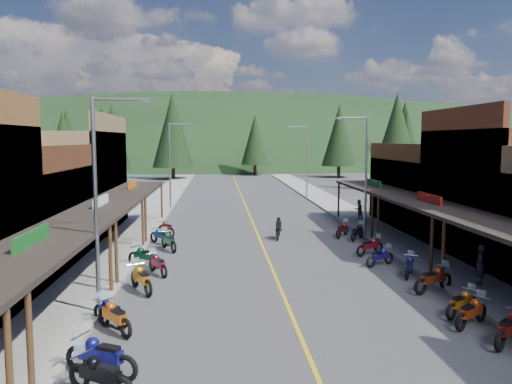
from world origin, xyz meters
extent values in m
plane|color=#38383A|center=(0.00, 0.00, 0.00)|extent=(220.00, 220.00, 0.00)
cube|color=gold|center=(0.00, 20.00, 0.01)|extent=(0.15, 90.00, 0.01)
cube|color=gray|center=(-8.70, 20.00, 0.07)|extent=(3.40, 94.00, 0.15)
cube|color=gray|center=(8.70, 20.00, 0.07)|extent=(3.40, 94.00, 0.15)
cylinder|color=#472D19|center=(-7.20, -13.60, 1.50)|extent=(0.16, 0.16, 3.00)
cube|color=black|center=(-8.70, -7.90, 3.00)|extent=(3.20, 10.20, 0.18)
cylinder|color=#472D19|center=(-7.20, -12.40, 1.50)|extent=(0.16, 0.16, 3.00)
cylinder|color=#472D19|center=(-7.20, -3.40, 1.50)|extent=(0.16, 0.16, 3.00)
cube|color=#14591E|center=(-8.70, -7.90, 3.20)|extent=(0.12, 3.00, 0.70)
cube|color=#3F2111|center=(-10.15, 1.70, 3.10)|extent=(0.30, 9.00, 6.20)
cube|color=black|center=(-8.70, 1.70, 3.00)|extent=(3.20, 9.00, 0.18)
cylinder|color=#472D19|center=(-7.20, -2.20, 1.50)|extent=(0.16, 0.16, 3.00)
cylinder|color=#472D19|center=(-7.20, 5.60, 1.50)|extent=(0.16, 0.16, 3.00)
cube|color=silver|center=(-8.70, 1.70, 3.20)|extent=(0.12, 3.00, 0.70)
cube|color=brown|center=(-14.00, 11.30, 3.50)|extent=(8.00, 10.20, 7.00)
cube|color=brown|center=(-10.15, 11.30, 4.10)|extent=(0.30, 10.20, 8.20)
cube|color=black|center=(-8.70, 11.30, 3.00)|extent=(3.20, 10.20, 0.18)
cylinder|color=#472D19|center=(-7.20, 6.80, 1.50)|extent=(0.16, 0.16, 3.00)
cylinder|color=#472D19|center=(-7.20, 15.80, 1.50)|extent=(0.16, 0.16, 3.00)
cube|color=#CC590C|center=(-8.70, 11.30, 3.20)|extent=(0.12, 3.00, 0.70)
cylinder|color=#472D19|center=(7.20, -3.40, 1.50)|extent=(0.16, 0.16, 3.00)
cube|color=#562B19|center=(10.15, 1.70, 4.10)|extent=(0.30, 9.00, 8.20)
cube|color=black|center=(8.70, 1.70, 3.00)|extent=(3.20, 9.00, 0.18)
cylinder|color=#472D19|center=(7.20, -2.20, 1.50)|extent=(0.16, 0.16, 3.00)
cylinder|color=#472D19|center=(7.20, 5.60, 1.50)|extent=(0.16, 0.16, 3.00)
cube|color=#B2140F|center=(8.70, 1.70, 3.20)|extent=(0.12, 3.00, 0.70)
cube|color=#4C2D16|center=(14.00, 11.30, 2.50)|extent=(8.00, 10.20, 5.00)
cube|color=#4C2D16|center=(10.15, 11.30, 3.10)|extent=(0.30, 10.20, 6.20)
cube|color=black|center=(8.70, 11.30, 3.00)|extent=(3.20, 10.20, 0.18)
cylinder|color=#472D19|center=(7.20, 6.80, 1.50)|extent=(0.16, 0.16, 3.00)
cylinder|color=#472D19|center=(7.20, 15.80, 1.50)|extent=(0.16, 0.16, 3.00)
cube|color=#14591E|center=(8.70, 11.30, 3.20)|extent=(0.12, 3.00, 0.70)
cylinder|color=gray|center=(-7.10, -6.00, 4.00)|extent=(0.16, 0.16, 8.00)
cylinder|color=gray|center=(-6.10, -6.00, 7.90)|extent=(2.00, 0.10, 0.10)
cube|color=gray|center=(-5.20, -6.00, 7.85)|extent=(0.35, 0.18, 0.12)
cylinder|color=gray|center=(-7.10, 22.00, 4.00)|extent=(0.16, 0.16, 8.00)
cylinder|color=gray|center=(-6.10, 22.00, 7.90)|extent=(2.00, 0.10, 0.10)
cube|color=gray|center=(-5.20, 22.00, 7.85)|extent=(0.35, 0.18, 0.12)
cylinder|color=gray|center=(7.10, 8.00, 4.00)|extent=(0.16, 0.16, 8.00)
cylinder|color=gray|center=(6.10, 8.00, 7.90)|extent=(2.00, 0.10, 0.10)
cube|color=gray|center=(5.20, 8.00, 7.85)|extent=(0.35, 0.18, 0.12)
cylinder|color=gray|center=(7.10, 30.00, 4.00)|extent=(0.16, 0.16, 8.00)
cylinder|color=gray|center=(6.10, 30.00, 7.90)|extent=(2.00, 0.10, 0.10)
cube|color=gray|center=(5.20, 30.00, 7.85)|extent=(0.35, 0.18, 0.12)
ellipsoid|color=black|center=(0.00, 135.00, 0.00)|extent=(310.00, 140.00, 60.00)
cylinder|color=black|center=(-24.00, 70.00, 1.00)|extent=(0.60, 0.60, 2.00)
cone|color=black|center=(-24.00, 70.00, 7.25)|extent=(5.88, 5.88, 10.50)
cylinder|color=black|center=(-10.00, 58.00, 1.00)|extent=(0.60, 0.60, 2.00)
cone|color=black|center=(-10.00, 58.00, 8.00)|extent=(6.72, 6.72, 12.00)
cylinder|color=black|center=(4.00, 66.00, 1.00)|extent=(0.60, 0.60, 2.00)
cone|color=black|center=(4.00, 66.00, 6.50)|extent=(5.04, 5.04, 9.00)
cylinder|color=black|center=(18.00, 60.00, 1.00)|extent=(0.60, 0.60, 2.00)
cone|color=black|center=(18.00, 60.00, 7.25)|extent=(5.88, 5.88, 10.50)
cylinder|color=black|center=(34.00, 72.00, 1.00)|extent=(0.60, 0.60, 2.00)
cone|color=black|center=(34.00, 72.00, 8.00)|extent=(6.72, 6.72, 12.00)
cylinder|color=black|center=(46.00, 64.00, 1.00)|extent=(0.60, 0.60, 2.00)
cone|color=black|center=(46.00, 64.00, 6.50)|extent=(5.04, 5.04, 9.00)
cylinder|color=black|center=(-32.00, 76.00, 1.00)|extent=(0.60, 0.60, 2.00)
cone|color=black|center=(-32.00, 76.00, 7.25)|extent=(5.88, 5.88, 10.50)
cylinder|color=black|center=(-22.00, 40.00, 1.00)|extent=(0.60, 0.60, 2.00)
cone|color=black|center=(-22.00, 40.00, 6.00)|extent=(4.48, 4.48, 8.00)
cylinder|color=black|center=(24.00, 45.00, 1.00)|extent=(0.60, 0.60, 2.00)
cone|color=black|center=(24.00, 45.00, 6.40)|extent=(4.93, 4.93, 8.80)
cylinder|color=black|center=(-18.00, 50.00, 1.00)|extent=(0.60, 0.60, 2.00)
cone|color=black|center=(-18.00, 50.00, 6.80)|extent=(5.38, 5.38, 9.60)
cylinder|color=black|center=(20.00, 38.00, 1.00)|extent=(0.60, 0.60, 2.00)
cone|color=black|center=(20.00, 38.00, 7.20)|extent=(5.82, 5.82, 10.40)
imported|color=#251F2E|center=(8.73, -3.75, 1.04)|extent=(0.63, 0.76, 1.79)
imported|color=brown|center=(8.51, 14.50, 0.94)|extent=(0.88, 0.75, 1.57)
camera|label=1|loc=(-2.66, -24.27, 6.47)|focal=35.00mm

